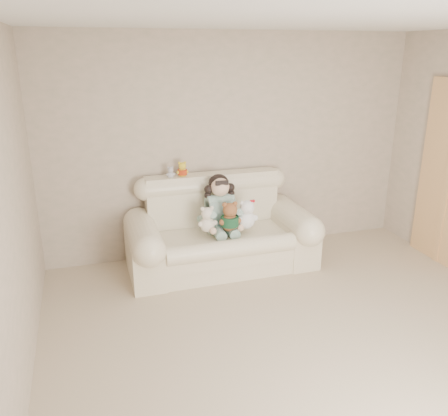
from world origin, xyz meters
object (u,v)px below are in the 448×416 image
brown_teddy (230,214)px  cream_teddy (207,217)px  seated_child (220,203)px  white_cat (247,211)px  sofa (221,225)px

brown_teddy → cream_teddy: size_ratio=1.15×
seated_child → cream_teddy: (-0.20, -0.19, -0.08)m
brown_teddy → white_cat: bearing=-10.4°
seated_child → cream_teddy: 0.29m
seated_child → white_cat: (0.25, -0.21, -0.05)m
sofa → seated_child: size_ratio=3.16×
cream_teddy → brown_teddy: bearing=-28.2°
brown_teddy → cream_teddy: (-0.24, 0.05, -0.03)m
seated_child → cream_teddy: bearing=-142.0°
seated_child → white_cat: bearing=-46.4°
white_cat → cream_teddy: 0.45m
sofa → brown_teddy: (0.05, -0.15, 0.18)m
seated_child → white_cat: size_ratio=1.68×
seated_child → cream_teddy: seated_child is taller
sofa → seated_child: (0.01, 0.08, 0.24)m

